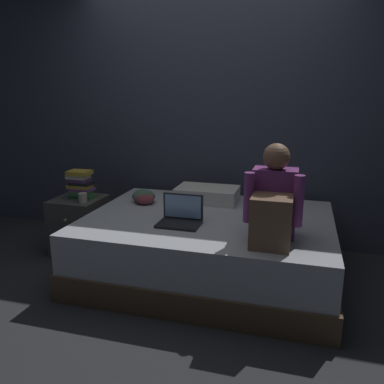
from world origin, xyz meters
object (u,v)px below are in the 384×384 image
Objects in this scene: laptop at (181,217)px; pillow at (207,194)px; person_sitting at (273,204)px; book_stack at (81,184)px; clothes_pile at (144,197)px; mug at (83,198)px; nightstand at (80,225)px; bed at (208,246)px.

pillow is at bearing 86.32° from laptop.
person_sitting reaches higher than book_stack.
book_stack is 0.62m from clothes_pile.
mug is at bearing -158.46° from pillow.
book_stack reaches higher than clothes_pile.
pillow is (0.04, 0.68, 0.01)m from laptop.
pillow is at bearing 128.62° from person_sitting.
laptop is (1.13, -0.39, 0.30)m from nightstand.
mug reaches higher than nightstand.
book_stack reaches higher than pillow.
pillow is (1.18, 0.29, 0.31)m from nightstand.
nightstand is 1.65× the size of laptop.
laptop is 3.56× the size of mug.
nightstand is at bearing -174.07° from clothes_pile.
person_sitting is 1.88m from book_stack.
nightstand is 2.37× the size of clothes_pile.
person_sitting is 2.46× the size of book_stack.
book_stack reaches higher than bed.
pillow reaches higher than bed.
book_stack reaches higher than nightstand.
pillow is 2.10× the size of book_stack.
bed is 1.34m from book_stack.
person_sitting is 1.35m from clothes_pile.
nightstand is at bearing 161.15° from laptop.
book_stack is at bearing 160.18° from laptop.
bed is 0.42m from laptop.
person_sitting reaches higher than mug.
book_stack is (-1.80, 0.54, -0.10)m from person_sitting.
person_sitting reaches higher than bed.
bed is 3.57× the size of pillow.
nightstand is at bearing 163.95° from person_sitting.
book_stack is at bearing 172.57° from bed.
laptop is (-0.70, 0.14, -0.20)m from person_sitting.
person_sitting is 1.76m from mug.
pillow reaches higher than clothes_pile.
clothes_pile is at bearing -157.03° from pillow.
mug is at bearing -42.69° from nightstand.
clothes_pile is (-1.19, 0.60, -0.19)m from person_sitting.
person_sitting is 2.93× the size of clothes_pile.
pillow is at bearing 21.54° from mug.
bed is at bearing -18.72° from clothes_pile.
bed is 22.22× the size of mug.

